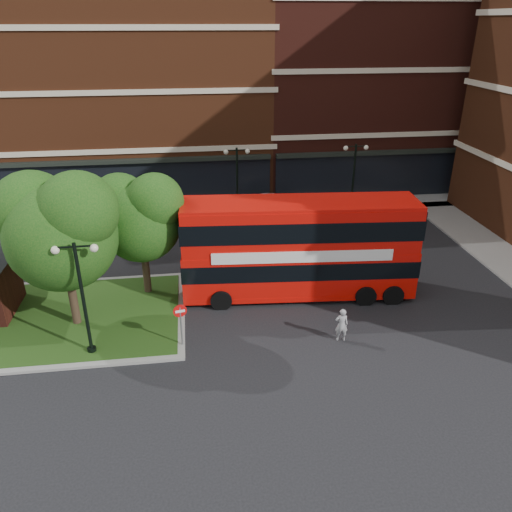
{
  "coord_description": "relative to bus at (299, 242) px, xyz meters",
  "views": [
    {
      "loc": [
        -1.06,
        -17.44,
        12.49
      ],
      "look_at": [
        1.9,
        4.44,
        2.0
      ],
      "focal_mm": 35.0,
      "sensor_mm": 36.0,
      "label": 1
    }
  ],
  "objects": [
    {
      "name": "ground",
      "position": [
        -3.93,
        -4.0,
        -2.8
      ],
      "size": [
        120.0,
        120.0,
        0.0
      ],
      "primitive_type": "plane",
      "color": "black",
      "rests_on": "ground"
    },
    {
      "name": "terrace_far_right",
      "position": [
        10.07,
        20.0,
        5.2
      ],
      "size": [
        18.0,
        12.0,
        16.0
      ],
      "primitive_type": "cube",
      "color": "#471911",
      "rests_on": "ground"
    },
    {
      "name": "bus",
      "position": [
        0.0,
        0.0,
        0.0
      ],
      "size": [
        11.35,
        3.38,
        4.27
      ],
      "rotation": [
        0.0,
        0.0,
        -0.08
      ],
      "color": "red",
      "rests_on": "ground"
    },
    {
      "name": "woman",
      "position": [
        1.0,
        -4.22,
        -2.03
      ],
      "size": [
        0.59,
        0.42,
        1.54
      ],
      "primitive_type": "imported",
      "rotation": [
        0.0,
        0.0,
        3.05
      ],
      "color": "gray",
      "rests_on": "ground"
    },
    {
      "name": "car_silver",
      "position": [
        -10.58,
        12.0,
        -2.1
      ],
      "size": [
        4.25,
        2.03,
        1.4
      ],
      "primitive_type": "imported",
      "rotation": [
        0.0,
        0.0,
        1.48
      ],
      "color": "#AEB0B5",
      "rests_on": "ground"
    },
    {
      "name": "lamp_far_right",
      "position": [
        6.07,
        10.5,
        0.02
      ],
      "size": [
        1.72,
        0.36,
        5.0
      ],
      "color": "black",
      "rests_on": "ground"
    },
    {
      "name": "tree_island_east",
      "position": [
        -7.51,
        1.06,
        1.44
      ],
      "size": [
        4.46,
        3.9,
        6.29
      ],
      "color": "#2D2116",
      "rests_on": "ground"
    },
    {
      "name": "pavement_far",
      "position": [
        -3.93,
        12.5,
        -2.74
      ],
      "size": [
        44.0,
        3.0,
        0.12
      ],
      "primitive_type": "cube",
      "color": "slate",
      "rests_on": "ground"
    },
    {
      "name": "car_white",
      "position": [
        0.71,
        11.15,
        -2.1
      ],
      "size": [
        4.38,
        1.97,
        1.4
      ],
      "primitive_type": "imported",
      "rotation": [
        0.0,
        0.0,
        1.45
      ],
      "color": "silver",
      "rests_on": "ground"
    },
    {
      "name": "traffic_island",
      "position": [
        -11.93,
        -1.0,
        -2.74
      ],
      "size": [
        12.6,
        7.6,
        0.15
      ],
      "color": "gray",
      "rests_on": "ground"
    },
    {
      "name": "no_entry_sign",
      "position": [
        -5.73,
        -3.82,
        -1.34
      ],
      "size": [
        0.56,
        0.15,
        2.05
      ],
      "rotation": [
        0.0,
        0.0,
        0.19
      ],
      "color": "slate",
      "rests_on": "ground"
    },
    {
      "name": "lamp_far_left",
      "position": [
        -1.93,
        10.5,
        0.02
      ],
      "size": [
        1.72,
        0.36,
        5.0
      ],
      "color": "black",
      "rests_on": "ground"
    },
    {
      "name": "tree_island_west",
      "position": [
        -10.53,
        -1.42,
        1.99
      ],
      "size": [
        5.4,
        4.71,
        7.21
      ],
      "color": "#2D2116",
      "rests_on": "ground"
    },
    {
      "name": "terrace_far_left",
      "position": [
        -11.93,
        20.0,
        4.2
      ],
      "size": [
        26.0,
        12.0,
        14.0
      ],
      "primitive_type": "cube",
      "color": "#632F17",
      "rests_on": "ground"
    },
    {
      "name": "lamp_island",
      "position": [
        -9.43,
        -3.8,
        0.02
      ],
      "size": [
        1.72,
        0.36,
        5.0
      ],
      "color": "black",
      "rests_on": "ground"
    }
  ]
}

